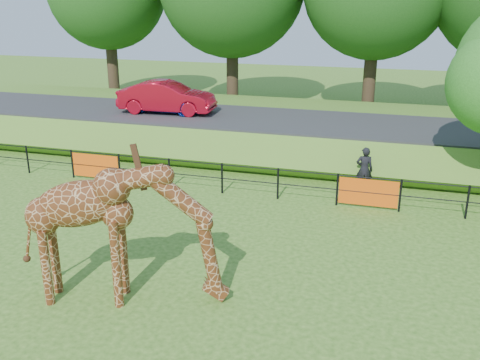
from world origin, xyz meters
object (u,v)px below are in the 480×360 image
(giraffe, at_px, (124,234))
(visitor, at_px, (364,169))
(car_red, at_px, (167,97))
(car_blue, at_px, (165,99))

(giraffe, relative_size, visitor, 2.84)
(giraffe, relative_size, car_red, 1.03)
(giraffe, height_order, car_blue, giraffe)
(car_blue, xyz_separation_m, car_red, (0.15, -0.09, 0.10))
(car_red, bearing_deg, giraffe, -163.91)
(giraffe, relative_size, car_blue, 1.23)
(car_blue, height_order, car_red, car_red)
(giraffe, xyz_separation_m, car_blue, (-4.94, 13.19, 0.42))
(giraffe, bearing_deg, car_blue, 96.10)
(visitor, bearing_deg, car_red, -31.67)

